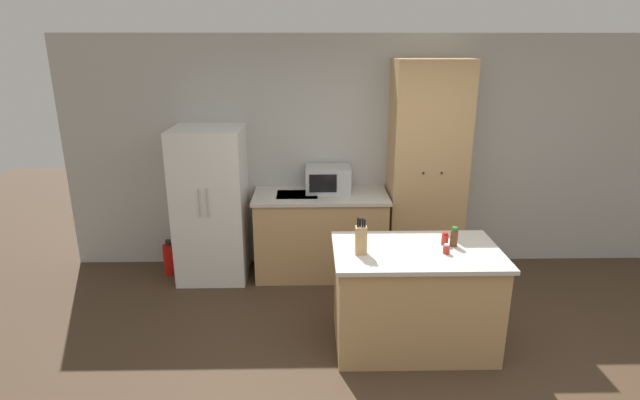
{
  "coord_description": "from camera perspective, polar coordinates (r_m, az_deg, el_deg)",
  "views": [
    {
      "loc": [
        -0.85,
        -3.19,
        2.51
      ],
      "look_at": [
        -0.76,
        1.4,
        1.05
      ],
      "focal_mm": 28.0,
      "sensor_mm": 36.0,
      "label": 1
    }
  ],
  "objects": [
    {
      "name": "ground_plane",
      "position": [
        4.15,
        11.66,
        -20.03
      ],
      "size": [
        14.0,
        14.0,
        0.0
      ],
      "primitive_type": "plane",
      "color": "#423021"
    },
    {
      "name": "wall_back",
      "position": [
        5.71,
        7.49,
        5.27
      ],
      "size": [
        7.2,
        0.06,
        2.6
      ],
      "color": "#B2B2AD",
      "rests_on": "ground_plane"
    },
    {
      "name": "refrigerator",
      "position": [
        5.52,
        -12.31,
        -0.48
      ],
      "size": [
        0.73,
        0.71,
        1.66
      ],
      "color": "white",
      "rests_on": "ground_plane"
    },
    {
      "name": "back_counter",
      "position": [
        5.56,
        0.07,
        -3.91
      ],
      "size": [
        1.46,
        0.68,
        0.93
      ],
      "color": "tan",
      "rests_on": "ground_plane"
    },
    {
      "name": "pantry_cabinet",
      "position": [
        5.53,
        12.05,
        3.29
      ],
      "size": [
        0.79,
        0.56,
        2.35
      ],
      "color": "tan",
      "rests_on": "ground_plane"
    },
    {
      "name": "kitchen_island",
      "position": [
        4.38,
        10.68,
        -10.86
      ],
      "size": [
        1.37,
        0.85,
        0.88
      ],
      "color": "tan",
      "rests_on": "ground_plane"
    },
    {
      "name": "microwave",
      "position": [
        5.48,
        0.9,
        2.43
      ],
      "size": [
        0.49,
        0.37,
        0.28
      ],
      "color": "#B2B5B7",
      "rests_on": "back_counter"
    },
    {
      "name": "knife_block",
      "position": [
        4.0,
        4.7,
        -4.53
      ],
      "size": [
        0.09,
        0.08,
        0.31
      ],
      "color": "tan",
      "rests_on": "kitchen_island"
    },
    {
      "name": "spice_bottle_tall_dark",
      "position": [
        4.15,
        14.26,
        -5.46
      ],
      "size": [
        0.05,
        0.05,
        0.08
      ],
      "color": "#B2281E",
      "rests_on": "kitchen_island"
    },
    {
      "name": "spice_bottle_short_red",
      "position": [
        4.32,
        14.08,
        -4.35
      ],
      "size": [
        0.06,
        0.06,
        0.11
      ],
      "color": "#B2281E",
      "rests_on": "kitchen_island"
    },
    {
      "name": "spice_bottle_amber_oil",
      "position": [
        4.3,
        15.07,
        -4.12
      ],
      "size": [
        0.06,
        0.06,
        0.17
      ],
      "color": "#563319",
      "rests_on": "kitchen_island"
    },
    {
      "name": "fire_extinguisher",
      "position": [
        5.9,
        -16.81,
        -6.43
      ],
      "size": [
        0.13,
        0.13,
        0.41
      ],
      "color": "red",
      "rests_on": "ground_plane"
    }
  ]
}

